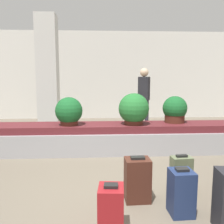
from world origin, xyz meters
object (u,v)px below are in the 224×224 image
Objects in this scene: suitcase_1 at (137,180)px; suitcase_5 at (181,175)px; pillar at (48,75)px; suitcase_0 at (111,210)px; suitcase_3 at (181,192)px; traveler_0 at (144,92)px; potted_plant_0 at (134,109)px; potted_plant_2 at (175,110)px; potted_plant_1 at (69,112)px.

suitcase_1 is 0.63m from suitcase_5.
pillar is at bearing 112.35° from suitcase_1.
suitcase_0 is 0.89× the size of suitcase_1.
pillar is at bearing 117.48° from suitcase_5.
traveler_0 is (0.44, 4.79, 0.83)m from suitcase_3.
pillar reaches higher than potted_plant_0.
pillar reaches higher than potted_plant_2.
suitcase_1 is at bearing -169.90° from suitcase_5.
suitcase_5 is 2.22m from potted_plant_2.
potted_plant_1 is 2.23m from potted_plant_2.
traveler_0 is at bearing 74.96° from potted_plant_0.
pillar reaches higher than suitcase_1.
suitcase_0 is at bearing -75.23° from potted_plant_1.
suitcase_3 reaches higher than suitcase_0.
suitcase_0 is (1.49, -4.69, -1.36)m from pillar.
pillar is at bearing 148.96° from potted_plant_2.
suitcase_5 reaches higher than suitcase_0.
suitcase_5 is at bearing -57.55° from pillar.
suitcase_5 is at bearing -78.83° from potted_plant_0.
potted_plant_2 reaches higher than suitcase_5.
traveler_0 is (1.96, 2.38, 0.24)m from potted_plant_1.
pillar is at bearing 136.46° from potted_plant_0.
pillar is 5.65× the size of potted_plant_2.
suitcase_3 is at bearing -57.70° from potted_plant_1.
potted_plant_1 is (-0.71, 2.70, 0.61)m from suitcase_0.
traveler_0 reaches higher than potted_plant_1.
potted_plant_0 reaches higher than potted_plant_1.
potted_plant_0 is at bearing 96.19° from suitcase_5.
suitcase_5 is 0.83× the size of potted_plant_0.
pillar is 2.81m from traveler_0.
suitcase_0 is at bearing -72.33° from pillar.
potted_plant_2 is at bearing 67.39° from suitcase_0.
suitcase_5 is at bearing 69.28° from suitcase_3.
potted_plant_1 is 1.00× the size of potted_plant_2.
potted_plant_2 is (3.00, -1.81, -0.75)m from pillar.
suitcase_0 is 2.86m from potted_plant_1.
pillar is 4.98× the size of potted_plant_0.
suitcase_0 is 0.86m from suitcase_3.
pillar is 6.02× the size of suitcase_5.
potted_plant_2 is at bearing 11.38° from potted_plant_0.
potted_plant_0 is (0.24, 2.06, 0.61)m from suitcase_1.
suitcase_3 is 0.96× the size of potted_plant_2.
potted_plant_1 reaches higher than suitcase_3.
potted_plant_0 is at bearing -168.62° from potted_plant_2.
pillar is at bearing 112.75° from suitcase_0.
traveler_0 is at bearing 81.34° from suitcase_0.
pillar is 3.59m from potted_plant_2.
suitcase_1 is at bearing 112.37° from traveler_0.
potted_plant_0 is at bearing -43.54° from pillar.
pillar is 5.88× the size of suitcase_3.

